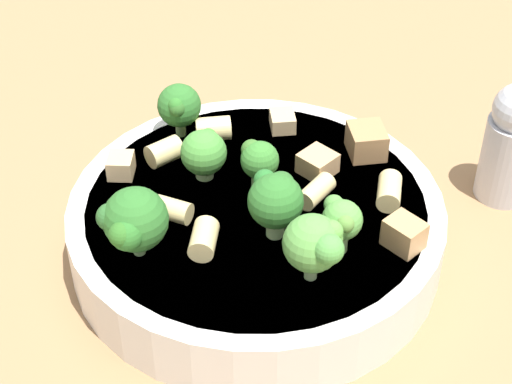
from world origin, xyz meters
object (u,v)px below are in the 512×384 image
Objects in this scene: broccoli_floret_2 at (258,160)px; chicken_chunk_4 at (404,234)px; rigatoni_4 at (173,210)px; broccoli_floret_4 at (204,152)px; chicken_chunk_2 at (121,166)px; chicken_chunk_1 at (283,121)px; broccoli_floret_0 at (179,106)px; pasta_bowl at (256,225)px; chicken_chunk_3 at (367,141)px; rigatoni_1 at (164,152)px; broccoli_floret_3 at (316,243)px; pepper_shaker at (512,142)px; rigatoni_3 at (204,239)px; chicken_chunk_0 at (317,163)px; broccoli_floret_5 at (132,221)px; broccoli_floret_1 at (276,199)px; rigatoni_0 at (389,191)px; rigatoni_5 at (316,191)px; rigatoni_2 at (213,129)px; broccoli_floret_6 at (341,220)px.

chicken_chunk_4 is (0.10, 0.03, -0.01)m from broccoli_floret_2.
chicken_chunk_4 reaches higher than rigatoni_4.
broccoli_floret_4 is at bearing 118.01° from rigatoni_4.
chicken_chunk_1 is at bearing 76.92° from chicken_chunk_2.
broccoli_floret_0 is at bearing 164.02° from broccoli_floret_4.
broccoli_floret_2 is at bearing 135.33° from pasta_bowl.
chicken_chunk_3 is (0.01, 0.09, 0.03)m from pasta_bowl.
rigatoni_1 is at bearing -158.13° from chicken_chunk_4.
pasta_bowl is 10.51× the size of rigatoni_4.
broccoli_floret_3 is 0.48× the size of pepper_shaker.
chicken_chunk_2 is 0.17m from chicken_chunk_3.
broccoli_floret_2 is 1.59× the size of rigatoni_1.
rigatoni_3 is at bearing -19.51° from rigatoni_1.
rigatoni_1 reaches higher than chicken_chunk_0.
pasta_bowl is 0.10m from broccoli_floret_5.
broccoli_floret_1 is 0.48× the size of pepper_shaker.
chicken_chunk_2 is (-0.09, 0.00, -0.00)m from rigatoni_3.
pasta_bowl is 5.55× the size of broccoli_floret_3.
chicken_chunk_3 is (-0.04, 0.02, 0.00)m from rigatoni_0.
pasta_bowl is 0.06m from chicken_chunk_0.
rigatoni_0 is (0.06, 0.15, -0.02)m from broccoli_floret_5.
broccoli_floret_5 is 2.06× the size of chicken_chunk_4.
broccoli_floret_0 is (-0.09, 0.01, 0.04)m from pasta_bowl.
broccoli_floret_5 is at bearing -111.19° from rigatoni_0.
broccoli_floret_3 is at bearing 40.39° from broccoli_floret_5.
chicken_chunk_2 is at bearing -167.41° from broccoli_floret_3.
rigatoni_1 reaches higher than pasta_bowl.
pepper_shaker is (0.05, 0.23, -0.00)m from rigatoni_3.
rigatoni_1 is (0.02, -0.03, -0.02)m from broccoli_floret_0.
chicken_chunk_3 reaches higher than chicken_chunk_1.
pasta_bowl is at bearing -51.81° from chicken_chunk_1.
broccoli_floret_4 is 1.38× the size of rigatoni_3.
chicken_chunk_3 is (0.03, 0.14, 0.00)m from rigatoni_4.
chicken_chunk_1 is 0.22× the size of pepper_shaker.
rigatoni_5 is (0.09, 0.05, -0.00)m from rigatoni_1.
broccoli_floret_4 is at bearing -116.05° from chicken_chunk_3.
rigatoni_2 is 0.08m from chicken_chunk_0.
chicken_chunk_1 is at bearing 128.19° from pasta_bowl.
broccoli_floret_5 reaches higher than broccoli_floret_3.
broccoli_floret_2 is 1.79× the size of chicken_chunk_1.
rigatoni_2 is 0.09m from rigatoni_4.
rigatoni_2 is at bearing -137.92° from chicken_chunk_3.
chicken_chunk_4 is (0.02, 0.03, -0.01)m from broccoli_floret_6.
broccoli_floret_6 is 1.43× the size of rigatoni_3.
chicken_chunk_2 is (-0.07, -0.06, -0.02)m from broccoli_floret_2.
broccoli_floret_1 is at bearing -15.37° from pasta_bowl.
rigatoni_0 and rigatoni_3 have the same top height.
pasta_bowl is at bearing -93.22° from chicken_chunk_3.
chicken_chunk_0 is (-0.02, 0.02, 0.00)m from rigatoni_5.
broccoli_floret_4 is at bearing -158.17° from chicken_chunk_4.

